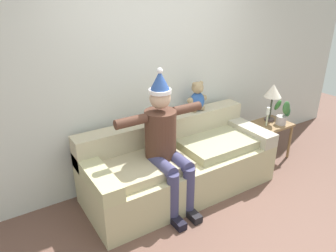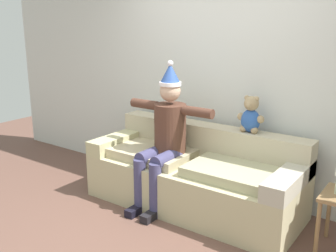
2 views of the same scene
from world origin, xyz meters
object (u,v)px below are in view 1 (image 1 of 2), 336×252
Objects in this scene: couch at (178,164)px; table_lamp at (273,93)px; side_table at (271,129)px; potted_plant at (283,113)px; teddy_bear at (197,98)px; person_seated at (165,140)px; candle_tall at (268,114)px.

couch is 1.71m from table_lamp.
side_table is 0.52m from table_lamp.
couch is 1.67m from potted_plant.
side_table is (1.09, -0.32, -0.57)m from teddy_bear.
side_table is 0.28m from potted_plant.
couch is at bearing 178.77° from side_table.
couch is 1.46× the size of person_seated.
table_lamp is at bearing 64.67° from side_table.
person_seated reaches higher than table_lamp.
table_lamp reaches higher than couch.
person_seated is 2.92× the size of table_lamp.
potted_plant is 0.22m from candle_tall.
side_table is 1.40× the size of potted_plant.
person_seated is at bearing -179.14° from potted_plant.
candle_tall is at bearing -2.16° from couch.
couch reaches higher than candle_tall.
table_lamp reaches higher than potted_plant.
side_table is (1.84, 0.13, -0.36)m from person_seated.
teddy_bear is at bearing 160.03° from potted_plant.
candle_tall is at bearing 3.61° from person_seated.
teddy_bear reaches higher than table_lamp.
side_table is 2.00× the size of candle_tall.
side_table is at bearing -1.23° from couch.
couch is 8.61× the size of candle_tall.
side_table is at bearing 8.29° from candle_tall.
teddy_bear is at bearing 31.37° from couch.
person_seated reaches higher than candle_tall.
candle_tall is (1.42, -0.05, 0.36)m from couch.
person_seated is 5.90× the size of candle_tall.
person_seated is 1.90m from table_lamp.
couch is at bearing 29.67° from person_seated.
table_lamp is at bearing 99.06° from potted_plant.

